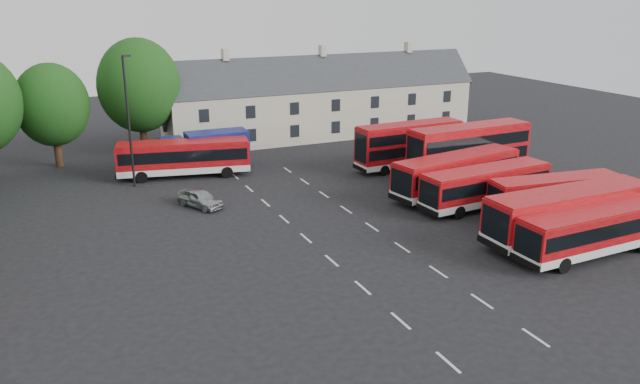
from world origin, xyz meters
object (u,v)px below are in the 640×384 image
(box_truck, at_px, (206,148))
(silver_car, at_px, (200,198))
(bus_row_a, at_px, (593,229))
(bus_dd_south, at_px, (469,148))
(lamppost, at_px, (129,118))

(box_truck, height_order, silver_car, box_truck)
(bus_row_a, height_order, bus_dd_south, bus_dd_south)
(silver_car, bearing_deg, bus_dd_south, -32.36)
(box_truck, distance_m, silver_car, 10.90)
(bus_dd_south, height_order, lamppost, lamppost)
(bus_row_a, bearing_deg, bus_dd_south, 76.40)
(bus_row_a, relative_size, bus_dd_south, 0.93)
(silver_car, relative_size, lamppost, 0.37)
(bus_dd_south, distance_m, lamppost, 28.80)
(box_truck, relative_size, silver_car, 1.95)
(bus_dd_south, bearing_deg, silver_car, 172.67)
(bus_row_a, xyz_separation_m, bus_dd_south, (3.58, 17.07, 0.86))
(bus_row_a, xyz_separation_m, silver_car, (-19.71, 19.08, -1.12))
(bus_row_a, bearing_deg, silver_car, 134.20)
(bus_dd_south, relative_size, box_truck, 1.46)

